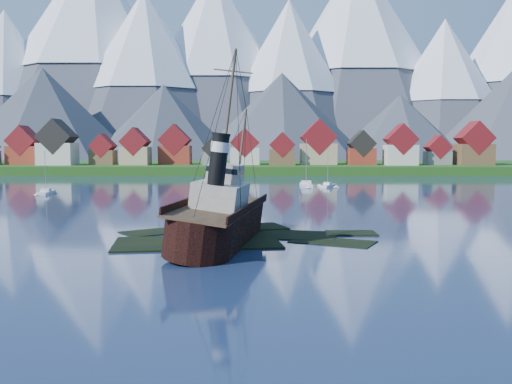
{
  "coord_description": "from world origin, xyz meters",
  "views": [
    {
      "loc": [
        3.94,
        -63.72,
        10.91
      ],
      "look_at": [
        3.38,
        6.0,
        5.0
      ],
      "focal_mm": 40.0,
      "sensor_mm": 36.0,
      "label": 1
    }
  ],
  "objects_px": {
    "tugboat_wreck": "(219,217)",
    "sailboat_e": "(306,186)",
    "sailboat_c": "(217,183)",
    "sailboat_a": "(46,193)",
    "sailboat_d": "(328,186)"
  },
  "relations": [
    {
      "from": "sailboat_a",
      "to": "sailboat_c",
      "type": "height_order",
      "value": "sailboat_c"
    },
    {
      "from": "sailboat_a",
      "to": "sailboat_c",
      "type": "distance_m",
      "value": 47.21
    },
    {
      "from": "sailboat_a",
      "to": "sailboat_e",
      "type": "relative_size",
      "value": 0.79
    },
    {
      "from": "sailboat_c",
      "to": "sailboat_e",
      "type": "height_order",
      "value": "sailboat_c"
    },
    {
      "from": "tugboat_wreck",
      "to": "sailboat_c",
      "type": "height_order",
      "value": "tugboat_wreck"
    },
    {
      "from": "tugboat_wreck",
      "to": "sailboat_e",
      "type": "height_order",
      "value": "tugboat_wreck"
    },
    {
      "from": "sailboat_c",
      "to": "sailboat_d",
      "type": "height_order",
      "value": "sailboat_c"
    },
    {
      "from": "sailboat_e",
      "to": "sailboat_c",
      "type": "bearing_deg",
      "value": 156.83
    },
    {
      "from": "sailboat_e",
      "to": "sailboat_a",
      "type": "bearing_deg",
      "value": -159.1
    },
    {
      "from": "tugboat_wreck",
      "to": "sailboat_e",
      "type": "relative_size",
      "value": 2.18
    },
    {
      "from": "sailboat_d",
      "to": "sailboat_e",
      "type": "height_order",
      "value": "sailboat_e"
    },
    {
      "from": "tugboat_wreck",
      "to": "sailboat_a",
      "type": "xyz_separation_m",
      "value": [
        -42.07,
        60.04,
        -2.54
      ]
    },
    {
      "from": "sailboat_a",
      "to": "sailboat_c",
      "type": "bearing_deg",
      "value": 37.18
    },
    {
      "from": "tugboat_wreck",
      "to": "sailboat_e",
      "type": "bearing_deg",
      "value": 87.6
    },
    {
      "from": "sailboat_c",
      "to": "sailboat_e",
      "type": "relative_size",
      "value": 1.05
    }
  ]
}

